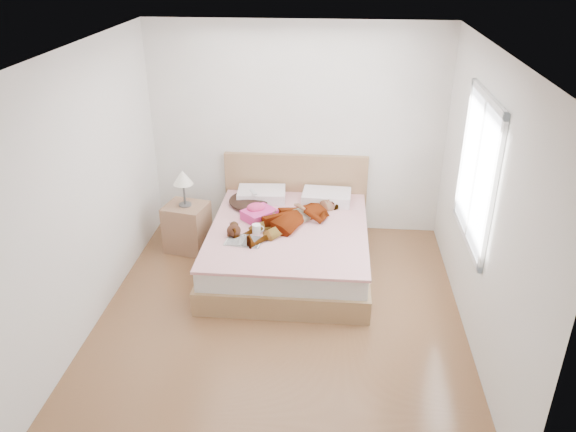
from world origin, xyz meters
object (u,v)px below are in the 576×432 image
object	(u,v)px
woman	(292,215)
magazine	(244,241)
coffee_mug	(257,229)
bed	(289,242)
nightstand	(187,223)
towel	(258,213)
phone	(253,192)
plush_toy	(234,230)

from	to	relation	value
woman	magazine	size ratio (longest dim) A/B	3.59
woman	coffee_mug	size ratio (longest dim) A/B	10.67
bed	magazine	world-z (taller)	bed
coffee_mug	nightstand	world-z (taller)	nightstand
towel	nightstand	size ratio (longest dim) A/B	0.44
phone	magazine	distance (m)	0.90
phone	towel	distance (m)	0.36
phone	woman	bearing A→B (deg)	-85.68
towel	plush_toy	world-z (taller)	towel
bed	coffee_mug	distance (m)	0.51
magazine	coffee_mug	xyz separation A→B (m)	(0.11, 0.20, 0.05)
phone	plush_toy	world-z (taller)	phone
bed	plush_toy	size ratio (longest dim) A/B	8.50
phone	magazine	world-z (taller)	phone
phone	bed	xyz separation A→B (m)	(0.47, -0.43, -0.42)
woman	magazine	world-z (taller)	woman
bed	plush_toy	world-z (taller)	bed
woman	coffee_mug	world-z (taller)	woman
phone	bed	bearing A→B (deg)	-89.45
plush_toy	nightstand	distance (m)	0.91
bed	plush_toy	xyz separation A→B (m)	(-0.58, -0.32, 0.30)
coffee_mug	plush_toy	world-z (taller)	plush_toy
woman	plush_toy	xyz separation A→B (m)	(-0.61, -0.35, -0.03)
magazine	plush_toy	xyz separation A→B (m)	(-0.13, 0.13, 0.06)
woman	bed	size ratio (longest dim) A/B	0.71
phone	plush_toy	size ratio (longest dim) A/B	0.40
phone	coffee_mug	world-z (taller)	phone
towel	magazine	size ratio (longest dim) A/B	1.08
towel	nightstand	world-z (taller)	nightstand
phone	nightstand	size ratio (longest dim) A/B	0.10
towel	woman	bearing A→B (deg)	-10.11
woman	nightstand	distance (m)	1.33
magazine	plush_toy	world-z (taller)	plush_toy
coffee_mug	bed	bearing A→B (deg)	37.41
bed	coffee_mug	size ratio (longest dim) A/B	14.99
towel	magazine	xyz separation A→B (m)	(-0.08, -0.56, -0.07)
phone	nightstand	xyz separation A→B (m)	(-0.79, -0.19, -0.36)
nightstand	bed	bearing A→B (deg)	-10.73
towel	phone	bearing A→B (deg)	107.47
bed	towel	xyz separation A→B (m)	(-0.37, 0.10, 0.31)
magazine	plush_toy	distance (m)	0.19
coffee_mug	plush_toy	xyz separation A→B (m)	(-0.24, -0.07, 0.01)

